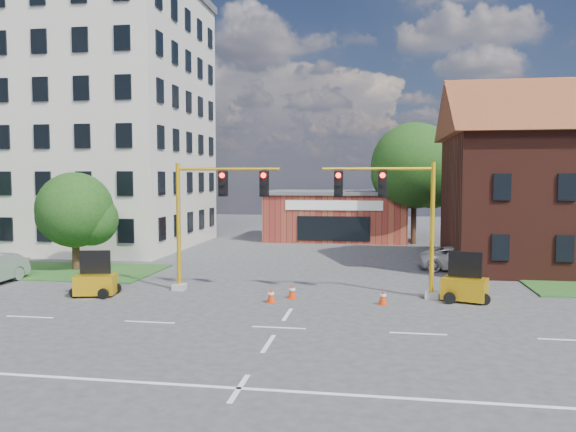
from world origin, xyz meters
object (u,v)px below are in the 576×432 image
object	(u,v)px
trailer_west	(96,282)
pickup_white	(463,259)
trailer_east	(465,287)
signal_mast_west	(211,210)
signal_mast_east	(396,212)

from	to	relation	value
trailer_west	pickup_white	bearing A→B (deg)	16.20
trailer_east	signal_mast_west	bearing A→B (deg)	-162.21
trailer_west	signal_mast_east	bearing A→B (deg)	-5.18
signal_mast_east	trailer_east	bearing A→B (deg)	-7.14
signal_mast_east	pickup_white	bearing A→B (deg)	62.55
signal_mast_west	signal_mast_east	xyz separation A→B (m)	(8.71, 0.00, 0.00)
pickup_white	signal_mast_west	bearing A→B (deg)	123.35
trailer_west	pickup_white	distance (m)	20.58
signal_mast_east	trailer_east	xyz separation A→B (m)	(3.05, -0.38, -3.26)
signal_mast_east	trailer_east	size ratio (longest dim) A/B	2.85
trailer_west	trailer_east	bearing A→B (deg)	-7.87
trailer_east	signal_mast_east	bearing A→B (deg)	-167.49
signal_mast_west	signal_mast_east	size ratio (longest dim) A/B	1.00
signal_mast_east	trailer_west	xyz separation A→B (m)	(-13.74, -1.88, -3.29)
trailer_west	pickup_white	size ratio (longest dim) A/B	0.40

